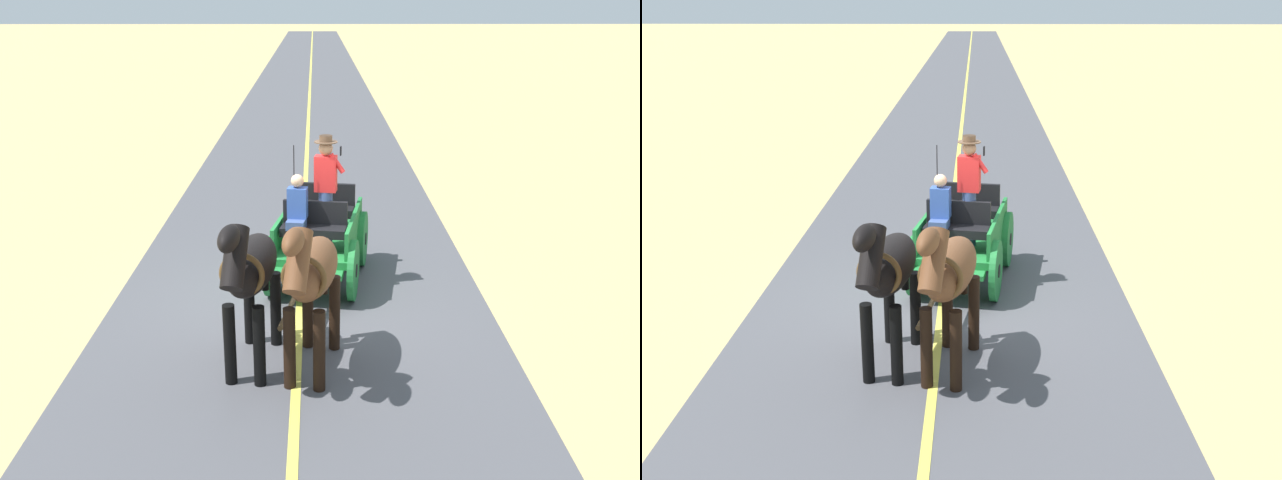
{
  "view_description": "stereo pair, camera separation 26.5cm",
  "coord_description": "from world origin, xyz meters",
  "views": [
    {
      "loc": [
        -0.24,
        10.29,
        4.59
      ],
      "look_at": [
        -0.31,
        0.23,
        1.1
      ],
      "focal_mm": 40.36,
      "sensor_mm": 36.0,
      "label": 1
    },
    {
      "loc": [
        -0.5,
        10.29,
        4.59
      ],
      "look_at": [
        -0.31,
        0.23,
        1.1
      ],
      "focal_mm": 40.36,
      "sensor_mm": 36.0,
      "label": 2
    }
  ],
  "objects": [
    {
      "name": "road_centre_stripe",
      "position": [
        0.0,
        0.0,
        0.01
      ],
      "size": [
        0.12,
        160.0,
        0.0
      ],
      "primitive_type": "cube",
      "color": "#DBCC4C",
      "rests_on": "road_surface"
    },
    {
      "name": "ground_plane",
      "position": [
        0.0,
        0.0,
        0.0
      ],
      "size": [
        200.0,
        200.0,
        0.0
      ],
      "primitive_type": "plane",
      "color": "tan"
    },
    {
      "name": "horse_near_side",
      "position": [
        -0.19,
        2.17,
        1.32
      ],
      "size": [
        0.85,
        2.15,
        2.21
      ],
      "color": "brown",
      "rests_on": "ground"
    },
    {
      "name": "horse_drawn_carriage",
      "position": [
        -0.3,
        -0.88,
        0.82
      ],
      "size": [
        1.78,
        4.51,
        2.5
      ],
      "color": "#1E7233",
      "rests_on": "ground"
    },
    {
      "name": "horse_off_side",
      "position": [
        0.56,
        2.05,
        1.32
      ],
      "size": [
        0.76,
        2.15,
        2.21
      ],
      "color": "black",
      "rests_on": "ground"
    },
    {
      "name": "road_surface",
      "position": [
        0.0,
        0.0,
        0.0
      ],
      "size": [
        5.8,
        160.0,
        0.01
      ],
      "primitive_type": "cube",
      "color": "#4C4C51",
      "rests_on": "ground"
    }
  ]
}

